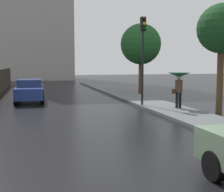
# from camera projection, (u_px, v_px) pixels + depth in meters

# --- Properties ---
(ground) EXTENTS (120.00, 120.00, 0.00)m
(ground) POSITION_uv_depth(u_px,v_px,m) (114.00, 174.00, 6.23)
(ground) COLOR black
(car_blue_mid_road) EXTENTS (1.82, 4.13, 1.43)m
(car_blue_mid_road) POSITION_uv_depth(u_px,v_px,m) (30.00, 90.00, 18.24)
(car_blue_mid_road) COLOR navy
(car_blue_mid_road) RESTS_ON ground
(pedestrian_with_umbrella_far) EXTENTS (1.12, 1.12, 1.81)m
(pedestrian_with_umbrella_far) POSITION_uv_depth(u_px,v_px,m) (179.00, 79.00, 14.66)
(pedestrian_with_umbrella_far) COLOR black
(pedestrian_with_umbrella_far) RESTS_ON sidewalk_strip
(traffic_light) EXTENTS (0.26, 0.39, 4.76)m
(traffic_light) POSITION_uv_depth(u_px,v_px,m) (143.00, 45.00, 15.64)
(traffic_light) COLOR black
(traffic_light) RESTS_ON sidewalk_strip
(street_tree_mid) EXTENTS (2.24, 2.24, 5.10)m
(street_tree_mid) POSITION_uv_depth(u_px,v_px,m) (222.00, 30.00, 13.06)
(street_tree_mid) COLOR #4C3823
(street_tree_mid) RESTS_ON ground
(street_tree_far) EXTENTS (3.21, 3.21, 5.58)m
(street_tree_far) POSITION_uv_depth(u_px,v_px,m) (141.00, 44.00, 22.93)
(street_tree_far) COLOR #4C3823
(street_tree_far) RESTS_ON ground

